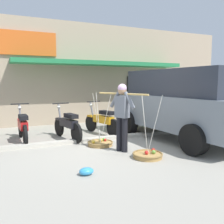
% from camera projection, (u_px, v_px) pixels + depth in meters
% --- Properties ---
extents(ground_plane, '(90.00, 90.00, 0.00)m').
position_uv_depth(ground_plane, '(104.00, 146.00, 6.83)').
color(ground_plane, '#9E998C').
extents(sidewalk_curb, '(20.00, 0.24, 0.10)m').
position_uv_depth(sidewalk_curb, '(95.00, 139.00, 7.45)').
color(sidewalk_curb, '#BAB4A5').
rests_on(sidewalk_curb, ground).
extents(fruit_vendor, '(0.62, 1.51, 1.70)m').
position_uv_depth(fruit_vendor, '(122.00, 113.00, 6.23)').
color(fruit_vendor, black).
rests_on(fruit_vendor, ground).
extents(fruit_basket_left_side, '(0.71, 0.71, 1.45)m').
position_uv_depth(fruit_basket_left_side, '(148.00, 155.00, 5.78)').
color(fruit_basket_left_side, '#B2894C').
rests_on(fruit_basket_left_side, ground).
extents(fruit_basket_right_side, '(0.71, 0.71, 1.45)m').
position_uv_depth(fruit_basket_right_side, '(100.00, 143.00, 6.89)').
color(fruit_basket_right_side, '#B2894C').
rests_on(fruit_basket_right_side, ground).
extents(motorcycle_second_in_row, '(0.54, 1.82, 1.09)m').
position_uv_depth(motorcycle_second_in_row, '(23.00, 126.00, 7.36)').
color(motorcycle_second_in_row, black).
rests_on(motorcycle_second_in_row, ground).
extents(motorcycle_third_in_row, '(0.56, 1.80, 1.09)m').
position_uv_depth(motorcycle_third_in_row, '(68.00, 125.00, 7.60)').
color(motorcycle_third_in_row, black).
rests_on(motorcycle_third_in_row, ground).
extents(motorcycle_end_of_row, '(0.65, 1.78, 1.09)m').
position_uv_depth(motorcycle_end_of_row, '(102.00, 121.00, 8.36)').
color(motorcycle_end_of_row, black).
rests_on(motorcycle_end_of_row, ground).
extents(parked_truck, '(2.38, 4.91, 2.10)m').
position_uv_depth(parked_truck, '(182.00, 102.00, 7.54)').
color(parked_truck, slate).
rests_on(parked_truck, ground).
extents(storefront_building, '(13.00, 6.00, 4.20)m').
position_uv_depth(storefront_building, '(81.00, 75.00, 13.12)').
color(storefront_building, tan).
rests_on(storefront_building, ground).
extents(plastic_litter_bag, '(0.28, 0.22, 0.14)m').
position_uv_depth(plastic_litter_bag, '(86.00, 171.00, 4.71)').
color(plastic_litter_bag, '#3393D1').
rests_on(plastic_litter_bag, ground).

